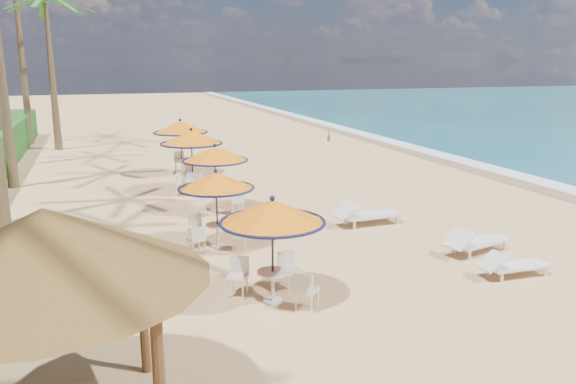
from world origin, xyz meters
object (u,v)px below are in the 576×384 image
object	(u,v)px
station_3	(190,145)
lounger_near	(512,265)
station_4	(181,132)
lounger_far	(366,214)
palapa	(46,247)
station_2	(215,162)
lounger_mid	(475,241)
station_1	(215,190)
station_0	(273,225)

from	to	relation	value
station_3	lounger_near	bearing A→B (deg)	-63.30
station_4	lounger_near	bearing A→B (deg)	-69.60
lounger_far	palapa	xyz separation A→B (m)	(-8.38, -7.62, 2.30)
station_2	lounger_far	size ratio (longest dim) A/B	1.04
station_4	lounger_near	world-z (taller)	station_4
station_4	lounger_mid	distance (m)	14.36
station_2	lounger_mid	bearing A→B (deg)	-49.24
station_1	lounger_near	distance (m)	7.65
station_2	palapa	distance (m)	11.65
station_4	lounger_far	size ratio (longest dim) A/B	1.13
lounger_far	palapa	distance (m)	11.56
station_0	lounger_near	size ratio (longest dim) A/B	1.30
lounger_near	palapa	bearing A→B (deg)	-163.73
station_3	lounger_far	size ratio (longest dim) A/B	1.13
station_4	palapa	xyz separation A→B (m)	(-4.23, -17.41, 0.75)
station_3	palapa	size ratio (longest dim) A/B	0.60
lounger_mid	station_4	bearing A→B (deg)	99.70
station_2	station_3	distance (m)	3.15
station_3	lounger_near	size ratio (longest dim) A/B	1.41
lounger_far	palapa	size ratio (longest dim) A/B	0.53
station_0	station_4	xyz separation A→B (m)	(0.22, 14.23, 0.22)
station_3	station_2	bearing A→B (deg)	-84.62
station_0	lounger_near	bearing A→B (deg)	-5.09
lounger_mid	lounger_far	xyz separation A→B (m)	(-1.53, 3.31, 0.03)
station_4	lounger_far	distance (m)	10.75
station_2	station_4	bearing A→B (deg)	91.10
station_0	station_3	world-z (taller)	station_3
station_0	station_2	xyz separation A→B (m)	(0.35, 7.59, -0.01)
station_4	lounger_mid	world-z (taller)	station_4
station_1	station_4	xyz separation A→B (m)	(0.63, 10.32, 0.33)
lounger_far	station_3	bearing A→B (deg)	121.59
station_3	station_4	world-z (taller)	station_4
station_1	lounger_far	size ratio (longest dim) A/B	0.98
station_4	palapa	distance (m)	17.93
lounger_near	lounger_far	distance (m)	5.13
palapa	station_0	bearing A→B (deg)	38.35
lounger_mid	station_2	bearing A→B (deg)	116.98
station_2	station_4	world-z (taller)	station_4
station_4	station_0	bearing A→B (deg)	-90.89
station_2	lounger_far	distance (m)	5.27
station_2	station_3	size ratio (longest dim) A/B	0.92
station_4	lounger_far	bearing A→B (deg)	-67.01
lounger_near	lounger_far	world-z (taller)	lounger_far
station_3	station_1	bearing A→B (deg)	-93.89
palapa	station_4	bearing A→B (deg)	76.34
station_1	station_2	distance (m)	3.76
station_0	station_1	distance (m)	3.93
station_4	lounger_mid	xyz separation A→B (m)	(5.69, -13.09, -1.57)
station_2	lounger_near	world-z (taller)	station_2
station_0	station_3	size ratio (longest dim) A/B	0.92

